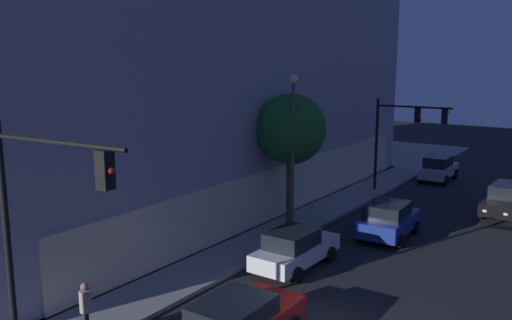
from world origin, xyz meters
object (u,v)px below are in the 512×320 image
object	(u,v)px
traffic_light_far_corner	(405,127)
sidewalk_tree	(291,130)
street_lamp_sidewalk	(293,134)
car_silver	(438,168)
traffic_light_near_corner	(38,212)
car_blue	(388,220)
modern_building	(145,39)
car_white	(295,249)
car_black	(506,200)
pedestrian_waiting	(86,305)

from	to	relation	value
traffic_light_far_corner	sidewalk_tree	bearing A→B (deg)	165.72
street_lamp_sidewalk	car_silver	distance (m)	16.93
traffic_light_near_corner	sidewalk_tree	xyz separation A→B (m)	(15.43, 1.93, 0.32)
traffic_light_near_corner	car_blue	world-z (taller)	traffic_light_near_corner
modern_building	car_white	world-z (taller)	modern_building
traffic_light_far_corner	traffic_light_near_corner	bearing A→B (deg)	178.77
modern_building	car_black	bearing A→B (deg)	-70.27
modern_building	sidewalk_tree	bearing A→B (deg)	-95.76
sidewalk_tree	modern_building	bearing A→B (deg)	84.24
car_silver	traffic_light_near_corner	bearing A→B (deg)	177.59
car_blue	street_lamp_sidewalk	bearing A→B (deg)	120.23
traffic_light_far_corner	car_silver	size ratio (longest dim) A/B	1.40
street_lamp_sidewalk	car_silver	size ratio (longest dim) A/B	1.81
car_black	sidewalk_tree	bearing A→B (deg)	133.50
car_white	car_silver	world-z (taller)	car_silver
pedestrian_waiting	modern_building	bearing A→B (deg)	40.20
modern_building	car_black	xyz separation A→B (m)	(7.24, -20.19, -8.86)
pedestrian_waiting	car_white	size ratio (longest dim) A/B	0.39
traffic_light_far_corner	street_lamp_sidewalk	bearing A→B (deg)	171.83
sidewalk_tree	car_white	distance (m)	7.16
traffic_light_near_corner	sidewalk_tree	world-z (taller)	traffic_light_near_corner
car_blue	car_black	world-z (taller)	car_blue
modern_building	street_lamp_sidewalk	bearing A→B (deg)	-101.13
modern_building	traffic_light_near_corner	bearing A→B (deg)	-141.29
sidewalk_tree	car_blue	world-z (taller)	sidewalk_tree
modern_building	car_silver	xyz separation A→B (m)	(13.86, -14.56, -8.84)
sidewalk_tree	pedestrian_waiting	xyz separation A→B (m)	(-13.55, -1.07, -3.82)
street_lamp_sidewalk	car_blue	distance (m)	6.17
car_black	pedestrian_waiting	bearing A→B (deg)	160.51
pedestrian_waiting	car_black	distance (m)	23.27
traffic_light_far_corner	car_black	distance (m)	7.36
car_white	car_silver	bearing A→B (deg)	-0.02
street_lamp_sidewalk	car_white	distance (m)	5.95
sidewalk_tree	car_blue	xyz separation A→B (m)	(1.06, -4.89, -4.11)
car_black	street_lamp_sidewalk	bearing A→B (deg)	140.55
sidewalk_tree	car_silver	size ratio (longest dim) A/B	1.58
modern_building	pedestrian_waiting	bearing A→B (deg)	-139.80
traffic_light_near_corner	car_white	distance (m)	11.32
pedestrian_waiting	car_black	size ratio (longest dim) A/B	0.38
traffic_light_near_corner	street_lamp_sidewalk	xyz separation A→B (m)	(14.16, 1.03, 0.29)
car_white	car_silver	xyz separation A→B (m)	(19.87, -0.01, 0.08)
car_blue	car_white	bearing A→B (deg)	164.07
pedestrian_waiting	car_white	world-z (taller)	pedestrian_waiting
car_blue	car_black	bearing A→B (deg)	-28.32
sidewalk_tree	car_blue	size ratio (longest dim) A/B	1.63
modern_building	traffic_light_near_corner	world-z (taller)	modern_building
pedestrian_waiting	car_blue	size ratio (longest dim) A/B	0.43
traffic_light_far_corner	sidewalk_tree	size ratio (longest dim) A/B	0.88
pedestrian_waiting	sidewalk_tree	bearing A→B (deg)	4.51
modern_building	car_blue	size ratio (longest dim) A/B	8.05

